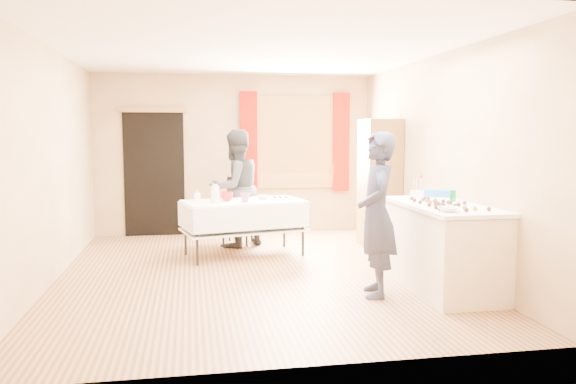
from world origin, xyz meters
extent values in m
cube|color=#9E7047|center=(0.00, 0.00, -0.01)|extent=(4.50, 5.50, 0.02)
cube|color=white|center=(0.00, 0.00, 2.61)|extent=(4.50, 5.50, 0.02)
cube|color=tan|center=(0.00, 2.76, 1.30)|extent=(4.50, 0.02, 2.60)
cube|color=tan|center=(0.00, -2.76, 1.30)|extent=(4.50, 0.02, 2.60)
cube|color=tan|center=(-2.26, 0.00, 1.30)|extent=(0.02, 5.50, 2.60)
cube|color=tan|center=(2.26, 0.00, 1.30)|extent=(0.02, 5.50, 2.60)
cube|color=olive|center=(1.00, 2.72, 1.50)|extent=(1.32, 0.06, 1.52)
cube|color=white|center=(1.00, 2.71, 1.50)|extent=(1.20, 0.02, 1.40)
cube|color=#A10D00|center=(0.22, 2.67, 1.50)|extent=(0.28, 0.06, 1.65)
cube|color=#A10D00|center=(1.78, 2.67, 1.50)|extent=(0.28, 0.06, 1.65)
cube|color=black|center=(-1.30, 2.73, 1.00)|extent=(0.95, 0.04, 2.00)
cube|color=olive|center=(-1.30, 2.70, 2.02)|extent=(1.05, 0.06, 0.08)
cube|color=brown|center=(1.99, 1.30, 0.93)|extent=(0.50, 0.60, 1.85)
cube|color=beige|center=(1.89, -1.02, 0.43)|extent=(0.72, 1.59, 0.86)
cube|color=white|center=(1.89, -1.02, 0.89)|extent=(0.78, 1.65, 0.04)
cube|color=white|center=(-0.03, 0.96, 0.73)|extent=(1.70, 1.11, 0.04)
cube|color=black|center=(-0.04, 1.80, 0.44)|extent=(0.52, 0.52, 0.06)
cube|color=black|center=(0.02, 1.97, 0.70)|extent=(0.40, 0.17, 0.58)
imported|color=#242740|center=(1.12, -1.14, 0.83)|extent=(0.74, 0.61, 1.67)
imported|color=black|center=(-0.09, 1.61, 0.85)|extent=(1.40, 1.38, 1.70)
cylinder|color=#048D3D|center=(2.08, -0.83, 0.97)|extent=(0.08, 0.08, 0.12)
imported|color=white|center=(1.66, -1.58, 0.93)|extent=(0.30, 0.30, 0.05)
cube|color=white|center=(1.83, -0.44, 0.95)|extent=(0.18, 0.15, 0.08)
cube|color=#2F69F6|center=(2.11, -0.34, 0.95)|extent=(0.35, 0.30, 0.08)
cylinder|color=silver|center=(-0.42, 0.74, 0.86)|extent=(0.14, 0.14, 0.22)
imported|color=red|center=(-0.25, 0.95, 0.81)|extent=(0.30, 0.30, 0.12)
imported|color=red|center=(-0.03, 0.79, 0.81)|extent=(0.21, 0.21, 0.12)
imported|color=white|center=(0.26, 1.10, 0.78)|extent=(0.25, 0.25, 0.05)
cube|color=white|center=(0.47, 0.97, 0.76)|extent=(0.29, 0.21, 0.02)
imported|color=white|center=(-0.65, 1.02, 0.83)|extent=(0.11, 0.11, 0.16)
sphere|color=#3F2314|center=(1.88, -0.83, 0.93)|extent=(0.04, 0.04, 0.04)
sphere|color=#331A11|center=(1.77, -1.46, 0.93)|extent=(0.04, 0.04, 0.04)
sphere|color=#331A11|center=(1.68, -1.44, 0.93)|extent=(0.04, 0.04, 0.04)
sphere|color=#331A11|center=(1.82, -0.69, 0.93)|extent=(0.04, 0.04, 0.04)
sphere|color=#331A11|center=(1.84, -0.74, 0.93)|extent=(0.04, 0.04, 0.04)
sphere|color=#331A11|center=(1.79, -1.03, 0.93)|extent=(0.04, 0.04, 0.04)
sphere|color=#3F2314|center=(1.77, -0.86, 0.93)|extent=(0.04, 0.04, 0.04)
sphere|color=#331A11|center=(1.76, -1.49, 0.93)|extent=(0.04, 0.04, 0.04)
sphere|color=#331A11|center=(1.87, -1.32, 0.93)|extent=(0.04, 0.04, 0.04)
sphere|color=#331A11|center=(1.83, -1.64, 0.93)|extent=(0.04, 0.04, 0.04)
sphere|color=#331A11|center=(1.63, -1.23, 0.93)|extent=(0.04, 0.04, 0.04)
sphere|color=#331A11|center=(2.07, -1.61, 0.93)|extent=(0.04, 0.04, 0.04)
sphere|color=#3F2314|center=(1.89, -1.48, 0.93)|extent=(0.04, 0.04, 0.04)
sphere|color=#331A11|center=(1.78, -1.12, 0.93)|extent=(0.04, 0.04, 0.04)
sphere|color=#331A11|center=(1.78, -0.76, 0.93)|extent=(0.04, 0.04, 0.04)
sphere|color=#331A11|center=(2.07, -1.12, 0.93)|extent=(0.04, 0.04, 0.04)
sphere|color=#331A11|center=(1.91, -0.96, 0.93)|extent=(0.04, 0.04, 0.04)
sphere|color=#331A11|center=(1.63, -1.40, 0.93)|extent=(0.04, 0.04, 0.04)
sphere|color=#3F2314|center=(1.75, -1.00, 0.93)|extent=(0.04, 0.04, 0.04)
sphere|color=#331A11|center=(1.68, -0.66, 0.93)|extent=(0.04, 0.04, 0.04)
sphere|color=#331A11|center=(1.95, -1.24, 0.93)|extent=(0.04, 0.04, 0.04)
sphere|color=#331A11|center=(1.93, -1.09, 0.93)|extent=(0.04, 0.04, 0.04)
sphere|color=#331A11|center=(1.82, -0.95, 0.93)|extent=(0.04, 0.04, 0.04)
sphere|color=#331A11|center=(1.64, -1.00, 0.93)|extent=(0.04, 0.04, 0.04)
sphere|color=#3F2314|center=(1.77, -1.22, 0.93)|extent=(0.04, 0.04, 0.04)
sphere|color=#331A11|center=(1.72, -1.26, 0.93)|extent=(0.04, 0.04, 0.04)
sphere|color=#331A11|center=(1.78, -1.20, 0.93)|extent=(0.04, 0.04, 0.04)
sphere|color=#331A11|center=(1.65, -0.81, 0.93)|extent=(0.04, 0.04, 0.04)
sphere|color=#331A11|center=(1.77, -0.90, 0.93)|extent=(0.04, 0.04, 0.04)
sphere|color=#331A11|center=(1.93, -1.06, 0.93)|extent=(0.04, 0.04, 0.04)
sphere|color=#3F2314|center=(1.96, -1.55, 0.93)|extent=(0.04, 0.04, 0.04)
sphere|color=#331A11|center=(1.62, -1.50, 0.93)|extent=(0.04, 0.04, 0.04)
sphere|color=#331A11|center=(1.78, -1.26, 0.93)|extent=(0.04, 0.04, 0.04)
sphere|color=#331A11|center=(1.72, -1.19, 0.93)|extent=(0.04, 0.04, 0.04)
camera|label=1|loc=(-0.73, -6.50, 1.65)|focal=35.00mm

